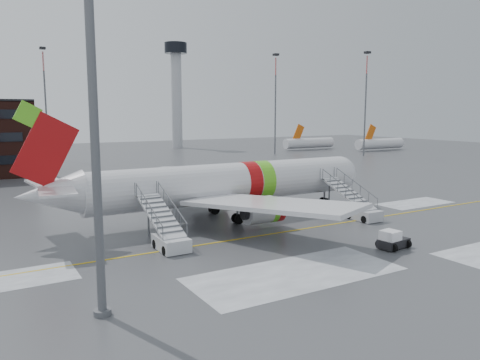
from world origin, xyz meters
TOP-DOWN VIEW (x-y plane):
  - ground at (0.00, 0.00)m, footprint 260.00×260.00m
  - airliner at (-2.77, 6.20)m, footprint 35.03×32.97m
  - airstair_fwd at (8.85, -0.33)m, footprint 2.05×7.70m
  - airstair_aft at (-10.89, -0.33)m, footprint 2.05×7.70m
  - pushback_tug at (3.78, -9.14)m, footprint 2.62×2.09m
  - light_mast_near at (-18.24, -9.97)m, footprint 1.20×1.20m
  - control_tower at (30.00, 95.00)m, footprint 6.40×6.40m
  - light_mast_far_ne at (42.00, 62.00)m, footprint 1.20×1.20m
  - light_mast_far_n at (-8.00, 78.00)m, footprint 1.20×1.20m
  - light_mast_far_e at (58.00, 48.00)m, footprint 1.20×1.20m
  - distant_aircraft at (62.50, 64.00)m, footprint 35.00×18.00m

SIDE VIEW (x-z plane):
  - ground at x=0.00m, z-range 0.00..0.00m
  - distant_aircraft at x=62.50m, z-range -4.00..4.00m
  - pushback_tug at x=3.78m, z-range -0.08..1.33m
  - airstair_fwd at x=8.85m, z-range -0.68..2.81m
  - airstair_aft at x=-10.89m, z-range -0.68..2.81m
  - airliner at x=-2.77m, z-range -2.17..9.01m
  - light_mast_near at x=-18.24m, z-range 0.50..22.02m
  - light_mast_far_ne at x=42.00m, z-range 1.71..25.96m
  - light_mast_far_n at x=-8.00m, z-range 1.71..25.96m
  - light_mast_far_e at x=58.00m, z-range 1.71..25.96m
  - control_tower at x=30.00m, z-range 3.75..33.75m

